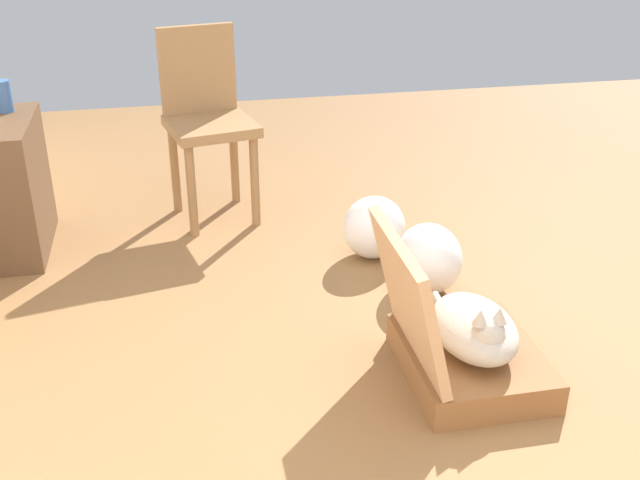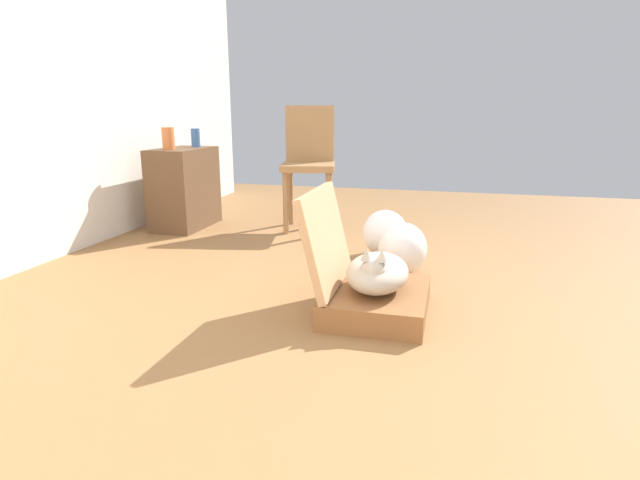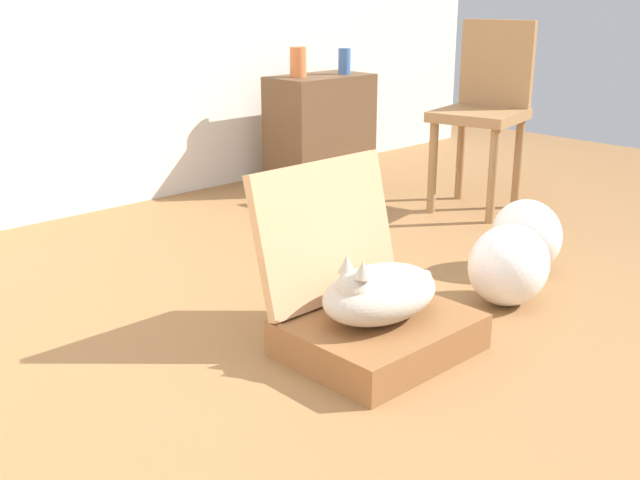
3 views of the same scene
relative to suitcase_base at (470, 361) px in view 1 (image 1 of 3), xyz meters
The scene contains 9 objects.
ground_plane 0.15m from the suitcase_base, 132.15° to the right, with size 7.68×7.68×0.00m, color olive.
suitcase_base is the anchor object (origin of this frame).
suitcase_lid 0.37m from the suitcase_base, 90.00° to the left, with size 0.56×0.46×0.04m, color tan.
cat 0.14m from the suitcase_base, behind, with size 0.50×0.28×0.23m.
plastic_bag_white 0.64m from the suitcase_base, ahead, with size 0.32×0.28×0.30m, color white.
plastic_bag_clear 0.98m from the suitcase_base, ahead, with size 0.25×0.29×0.30m, color white.
side_table 2.25m from the suitcase_base, 51.40° to the left, with size 0.59×0.34×0.62m, color brown.
vase_short 2.38m from the suitcase_base, 47.81° to the left, with size 0.07×0.07×0.14m, color #38609E.
chair 1.87m from the suitcase_base, 25.76° to the left, with size 0.49×0.48×0.95m.
Camera 1 is at (-2.02, 1.08, 1.63)m, focal length 43.31 mm.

